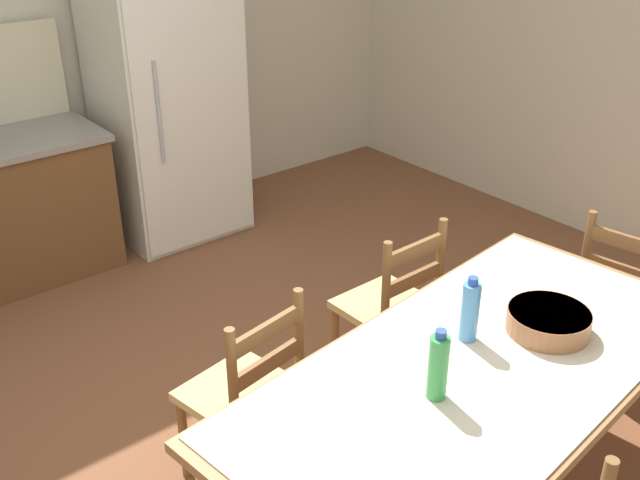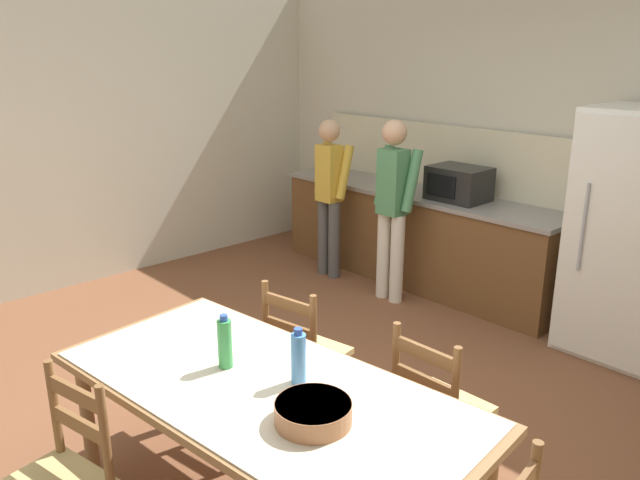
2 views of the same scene
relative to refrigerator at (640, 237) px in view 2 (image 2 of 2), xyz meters
The scene contains 15 objects.
ground_plane 2.57m from the refrigerator, 114.33° to the right, with size 8.32×8.32×0.00m, color brown.
wall_back 1.22m from the refrigerator, 154.54° to the left, with size 6.52×0.12×2.90m, color beige.
wall_left 4.81m from the refrigerator, 152.75° to the right, with size 0.12×5.20×2.90m, color beige.
kitchen_counter 2.10m from the refrigerator, behind, with size 3.03×0.66×0.90m.
counter_splashback 2.09m from the refrigerator, behind, with size 2.99×0.03×0.60m, color beige.
refrigerator is the anchor object (origin of this frame).
microwave 1.59m from the refrigerator, behind, with size 0.50×0.39×0.30m.
dining_table 3.10m from the refrigerator, 98.19° to the right, with size 2.17×1.19×0.75m.
bottle_near_centre 3.17m from the refrigerator, 102.74° to the right, with size 0.07×0.07×0.27m.
bottle_off_centre 2.95m from the refrigerator, 96.82° to the right, with size 0.07×0.07×0.27m.
serving_bowl 3.10m from the refrigerator, 91.31° to the right, with size 0.32×0.32×0.09m.
chair_side_far_right 2.29m from the refrigerator, 91.66° to the right, with size 0.43×0.41×0.91m.
chair_side_far_left 2.59m from the refrigerator, 112.89° to the right, with size 0.48×0.46×0.91m.
person_at_sink 2.76m from the refrigerator, 169.97° to the right, with size 0.39×0.27×1.56m.
person_at_counter 1.96m from the refrigerator, 165.21° to the right, with size 0.41×0.28×1.63m.
Camera 2 is at (2.56, -2.39, 2.23)m, focal length 35.00 mm.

